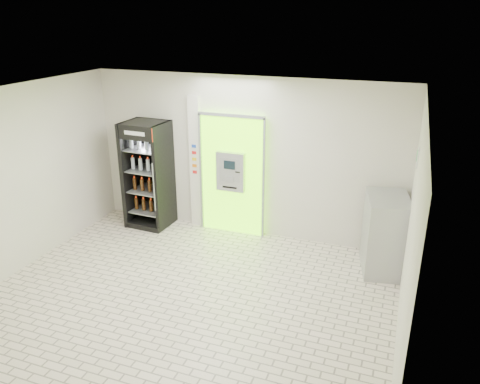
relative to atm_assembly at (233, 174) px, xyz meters
The scene contains 7 objects.
ground 2.69m from the atm_assembly, 85.26° to the right, with size 6.00×6.00×0.00m, color beige.
room_shell 2.51m from the atm_assembly, 85.26° to the right, with size 6.00×6.00×6.00m.
atm_assembly is the anchor object (origin of this frame).
pillar 0.79m from the atm_assembly, behind, with size 0.22×0.11×2.60m.
beverage_cooler 1.70m from the atm_assembly, behind, with size 0.83×0.77×2.10m.
steel_cabinet 2.96m from the atm_assembly, 10.16° to the right, with size 0.82×1.07×1.29m.
exit_sign 3.48m from the atm_assembly, 17.65° to the right, with size 0.02×0.22×0.26m.
Camera 1 is at (2.82, -5.38, 4.03)m, focal length 35.00 mm.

